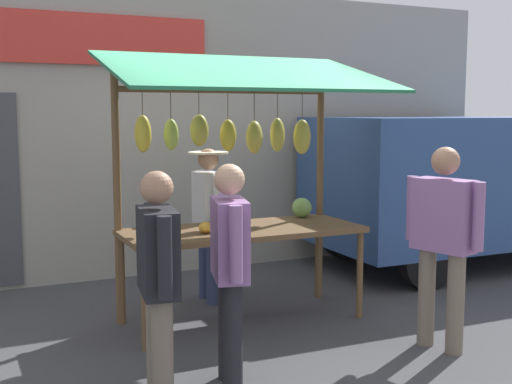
{
  "coord_description": "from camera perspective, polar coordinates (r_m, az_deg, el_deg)",
  "views": [
    {
      "loc": [
        2.42,
        5.49,
        1.95
      ],
      "look_at": [
        0.0,
        0.3,
        1.25
      ],
      "focal_mm": 46.25,
      "sensor_mm": 36.0,
      "label": 1
    }
  ],
  "objects": [
    {
      "name": "shopper_in_grey_tee",
      "position": [
        5.55,
        15.87,
        -3.45
      ],
      "size": [
        0.35,
        0.69,
        1.67
      ],
      "rotation": [
        0.0,
        0.0,
        -1.29
      ],
      "color": "#726656",
      "rests_on": "ground"
    },
    {
      "name": "street_backdrop",
      "position": [
        8.04,
        -7.97,
        5.12
      ],
      "size": [
        9.0,
        0.3,
        3.4
      ],
      "color": "#9E998E",
      "rests_on": "ground"
    },
    {
      "name": "vendor_with_sunhat",
      "position": [
        6.75,
        -4.11,
        -1.78
      ],
      "size": [
        0.41,
        0.68,
        1.58
      ],
      "rotation": [
        0.0,
        0.0,
        1.52
      ],
      "color": "navy",
      "rests_on": "ground"
    },
    {
      "name": "market_stall",
      "position": [
        6.07,
        -1.22,
        3.25
      ],
      "size": [
        2.5,
        1.46,
        2.5
      ],
      "color": "brown",
      "rests_on": "ground"
    },
    {
      "name": "shopper_in_striped_shirt",
      "position": [
        4.64,
        -2.29,
        -5.92
      ],
      "size": [
        0.33,
        0.67,
        1.59
      ],
      "rotation": [
        0.0,
        0.0,
        -1.83
      ],
      "color": "#232328",
      "rests_on": "ground"
    },
    {
      "name": "ground_plane",
      "position": [
        6.3,
        -1.17,
        -11.05
      ],
      "size": [
        40.0,
        40.0,
        0.0
      ],
      "primitive_type": "plane",
      "color": "#424244"
    },
    {
      "name": "shopper_with_shopping_bag",
      "position": [
        4.33,
        -8.46,
        -7.08
      ],
      "size": [
        0.28,
        0.68,
        1.58
      ],
      "rotation": [
        0.0,
        0.0,
        -1.71
      ],
      "color": "#726656",
      "rests_on": "ground"
    },
    {
      "name": "parked_van",
      "position": [
        8.88,
        18.14,
        1.28
      ],
      "size": [
        4.43,
        1.93,
        1.88
      ],
      "rotation": [
        0.0,
        0.0,
        -0.02
      ],
      "color": "#2D4C84",
      "rests_on": "ground"
    }
  ]
}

